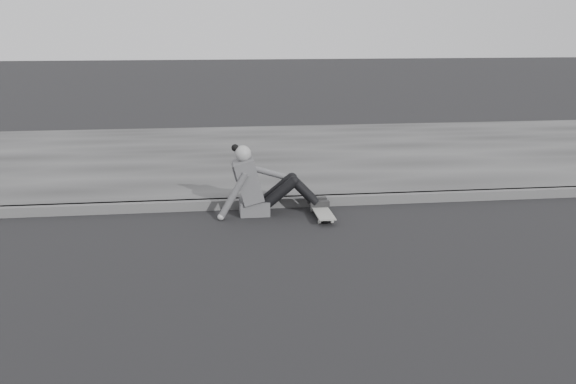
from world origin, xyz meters
The scene contains 5 objects.
ground centered at (0.00, 0.00, 0.00)m, with size 80.00×80.00×0.00m, color black.
curb centered at (0.00, 2.58, 0.06)m, with size 24.00×0.16×0.12m, color #4A4A4A.
sidewalk centered at (0.00, 5.60, 0.06)m, with size 24.00×6.00×0.12m, color #383838.
skateboard centered at (-1.50, 2.04, 0.07)m, with size 0.20×0.78×0.09m.
seated_woman centered at (-2.23, 2.29, 0.36)m, with size 1.38×0.46×0.88m.
Camera 1 is at (-2.88, -5.29, 2.25)m, focal length 40.00 mm.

